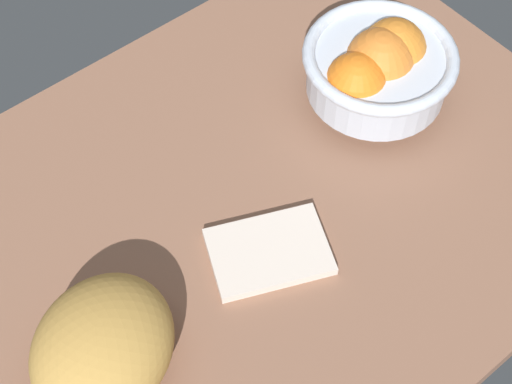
{
  "coord_description": "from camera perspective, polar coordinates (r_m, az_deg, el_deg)",
  "views": [
    {
      "loc": [
        34.13,
        38.21,
        74.7
      ],
      "look_at": [
        4.15,
        1.42,
        5.0
      ],
      "focal_mm": 54.65,
      "sensor_mm": 36.0,
      "label": 1
    }
  ],
  "objects": [
    {
      "name": "napkin_folded",
      "position": [
        0.85,
        0.96,
        -4.38
      ],
      "size": [
        15.37,
        13.29,
        1.17
      ],
      "primitive_type": "cube",
      "rotation": [
        0.0,
        0.0,
        -0.41
      ],
      "color": "silver",
      "rests_on": "ground"
    },
    {
      "name": "fruit_bowl",
      "position": [
        0.96,
        8.93,
        9.05
      ],
      "size": [
        18.66,
        18.66,
        10.86
      ],
      "color": "silver",
      "rests_on": "ground"
    },
    {
      "name": "ground_plane",
      "position": [
        0.92,
        1.45,
        -0.37
      ],
      "size": [
        76.81,
        61.05,
        3.0
      ],
      "primitive_type": "cube",
      "color": "#8A5F48"
    },
    {
      "name": "bread_loaf",
      "position": [
        0.78,
        -11.15,
        -11.03
      ],
      "size": [
        20.18,
        19.31,
        8.99
      ],
      "primitive_type": "ellipsoid",
      "rotation": [
        0.0,
        0.0,
        3.65
      ],
      "color": "#BC8D42",
      "rests_on": "ground"
    }
  ]
}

